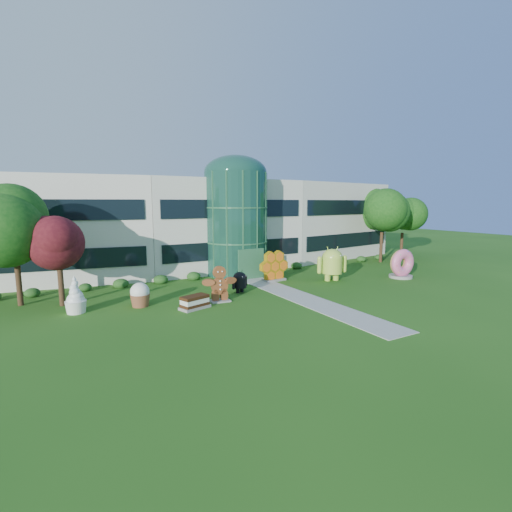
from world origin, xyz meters
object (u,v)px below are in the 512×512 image
android_green (332,262)px  gingerbread (220,284)px  android_black (240,280)px  donut (401,263)px

android_green → gingerbread: bearing=-159.0°
android_green → android_black: android_green is taller
android_black → donut: (15.74, -2.28, 0.41)m
android_black → gingerbread: (-2.45, -1.67, 0.34)m
donut → gingerbread: (-18.19, 0.61, -0.07)m
android_green → gingerbread: size_ratio=1.20×
android_green → gingerbread: 11.83m
android_green → gingerbread: android_green is taller
android_black → gingerbread: gingerbread is taller
donut → gingerbread: donut is taller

